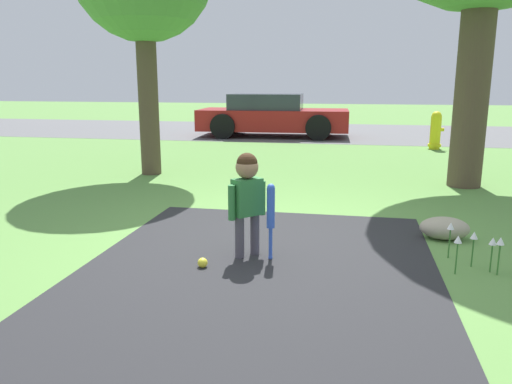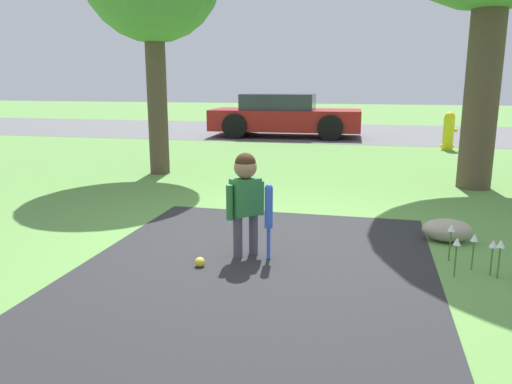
{
  "view_description": "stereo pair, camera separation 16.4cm",
  "coord_description": "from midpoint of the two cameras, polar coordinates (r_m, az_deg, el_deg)",
  "views": [
    {
      "loc": [
        0.74,
        -4.6,
        1.5
      ],
      "look_at": [
        -0.13,
        -0.12,
        0.49
      ],
      "focal_mm": 35.0,
      "sensor_mm": 36.0,
      "label": 1
    },
    {
      "loc": [
        0.9,
        -4.56,
        1.5
      ],
      "look_at": [
        -0.13,
        -0.12,
        0.49
      ],
      "focal_mm": 35.0,
      "sensor_mm": 36.0,
      "label": 2
    }
  ],
  "objects": [
    {
      "name": "fire_hydrant",
      "position": [
        11.95,
        21.52,
        6.46
      ],
      "size": [
        0.33,
        0.29,
        0.85
      ],
      "color": "yellow",
      "rests_on": "ground"
    },
    {
      "name": "parked_car",
      "position": [
        13.95,
        3.56,
        8.68
      ],
      "size": [
        4.13,
        1.95,
        1.17
      ],
      "rotation": [
        0.0,
        0.0,
        0.04
      ],
      "color": "maroon",
      "rests_on": "ground"
    },
    {
      "name": "street_strip",
      "position": [
        15.34,
        9.98,
        6.75
      ],
      "size": [
        40.0,
        6.0,
        0.01
      ],
      "color": "#59595B",
      "rests_on": "ground"
    },
    {
      "name": "child",
      "position": [
        4.27,
        -0.11,
        0.23
      ],
      "size": [
        0.28,
        0.28,
        0.92
      ],
      "rotation": [
        0.0,
        0.0,
        0.79
      ],
      "color": "#4C4751",
      "rests_on": "ground"
    },
    {
      "name": "sports_ball",
      "position": [
        4.18,
        -5.31,
        -7.98
      ],
      "size": [
        0.08,
        0.08,
        0.08
      ],
      "color": "yellow",
      "rests_on": "ground"
    },
    {
      "name": "edging_rock",
      "position": [
        5.16,
        21.87,
        -4.07
      ],
      "size": [
        0.47,
        0.33,
        0.22
      ],
      "color": "#9E937F",
      "rests_on": "ground"
    },
    {
      "name": "ground_plane",
      "position": [
        4.89,
        2.72,
        -5.38
      ],
      "size": [
        60.0,
        60.0,
        0.0
      ],
      "primitive_type": "plane",
      "color": "#5B8C42"
    },
    {
      "name": "flower_bed",
      "position": [
        4.4,
        26.07,
        -5.06
      ],
      "size": [
        0.62,
        0.44,
        0.4
      ],
      "color": "#38702D",
      "rests_on": "ground"
    },
    {
      "name": "baseball_bat",
      "position": [
        4.22,
        2.58,
        -2.19
      ],
      "size": [
        0.07,
        0.07,
        0.67
      ],
      "color": "blue",
      "rests_on": "ground"
    }
  ]
}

